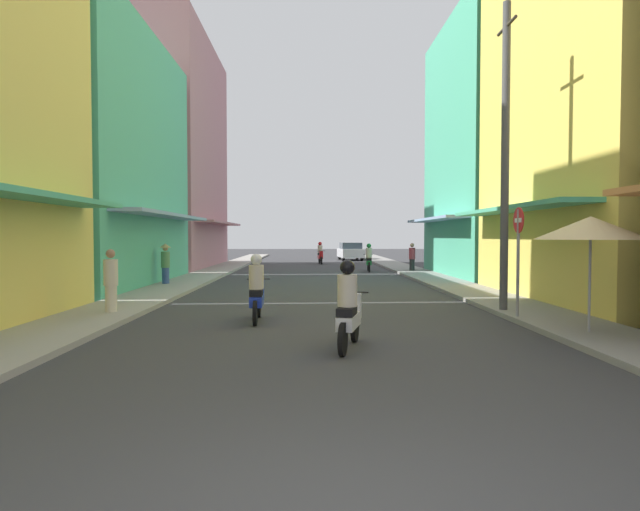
% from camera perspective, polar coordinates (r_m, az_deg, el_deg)
% --- Properties ---
extents(ground_plane, '(115.61, 115.61, 0.00)m').
position_cam_1_polar(ground_plane, '(25.75, -0.57, -2.37)').
color(ground_plane, '#38383A').
extents(sidewalk_left, '(1.93, 60.55, 0.12)m').
position_cam_1_polar(sidewalk_left, '(26.25, -12.41, -2.20)').
color(sidewalk_left, '#9E9991').
rests_on(sidewalk_left, ground).
extents(sidewalk_right, '(1.93, 60.55, 0.12)m').
position_cam_1_polar(sidewalk_right, '(26.36, 11.22, -2.17)').
color(sidewalk_right, gray).
rests_on(sidewalk_right, ground).
extents(building_left_mid, '(7.05, 11.49, 9.96)m').
position_cam_1_polar(building_left_mid, '(23.65, -24.05, 9.14)').
color(building_left_mid, '#4CB28C').
rests_on(building_left_mid, ground).
extents(building_left_far, '(7.05, 12.41, 14.02)m').
position_cam_1_polar(building_left_far, '(35.87, -16.07, 10.02)').
color(building_left_far, '#B7727F').
rests_on(building_left_far, ground).
extents(building_right_mid, '(7.05, 9.53, 16.28)m').
position_cam_1_polar(building_right_mid, '(19.84, 29.82, 19.83)').
color(building_right_mid, '#EFD159').
rests_on(building_right_mid, ground).
extents(building_right_far, '(7.05, 9.53, 12.32)m').
position_cam_1_polar(building_right_far, '(28.25, 19.07, 10.43)').
color(building_right_far, '#4CB28C').
rests_on(building_right_far, ground).
extents(motorbike_white, '(0.66, 1.78, 1.58)m').
position_cam_1_polar(motorbike_white, '(9.56, 3.07, -5.65)').
color(motorbike_white, black).
rests_on(motorbike_white, ground).
extents(motorbike_red, '(0.55, 1.81, 1.58)m').
position_cam_1_polar(motorbike_red, '(38.50, 0.03, 0.15)').
color(motorbike_red, black).
rests_on(motorbike_red, ground).
extents(motorbike_green, '(0.55, 1.81, 1.58)m').
position_cam_1_polar(motorbike_green, '(30.45, 5.14, -0.37)').
color(motorbike_green, black).
rests_on(motorbike_green, ground).
extents(motorbike_blue, '(0.55, 1.81, 1.58)m').
position_cam_1_polar(motorbike_blue, '(12.67, -6.65, -3.77)').
color(motorbike_blue, black).
rests_on(motorbike_blue, ground).
extents(parked_car, '(2.03, 4.21, 1.45)m').
position_cam_1_polar(parked_car, '(44.67, 3.22, 0.45)').
color(parked_car, silver).
rests_on(parked_car, ground).
extents(pedestrian_crossing, '(0.44, 0.44, 1.69)m').
position_cam_1_polar(pedestrian_crossing, '(22.13, -15.94, -0.70)').
color(pedestrian_crossing, '#334C8C').
rests_on(pedestrian_crossing, ground).
extents(pedestrian_far, '(0.34, 0.34, 1.66)m').
position_cam_1_polar(pedestrian_far, '(14.30, -21.13, -2.71)').
color(pedestrian_far, beige).
rests_on(pedestrian_far, ground).
extents(pedestrian_midway, '(0.34, 0.34, 1.60)m').
position_cam_1_polar(pedestrian_midway, '(29.94, 9.66, -0.25)').
color(pedestrian_midway, '#262628').
rests_on(pedestrian_midway, ground).
extents(vendor_umbrella, '(2.08, 2.08, 2.37)m').
position_cam_1_polar(vendor_umbrella, '(11.74, 26.57, 2.60)').
color(vendor_umbrella, '#99999E').
rests_on(vendor_umbrella, ground).
extents(utility_pole, '(0.20, 1.20, 7.82)m').
position_cam_1_polar(utility_pole, '(14.59, 18.89, 9.83)').
color(utility_pole, '#4C4C4F').
rests_on(utility_pole, ground).
extents(street_sign_no_entry, '(0.07, 0.60, 2.65)m').
position_cam_1_polar(street_sign_no_entry, '(13.32, 20.11, 0.77)').
color(street_sign_no_entry, gray).
rests_on(street_sign_no_entry, ground).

